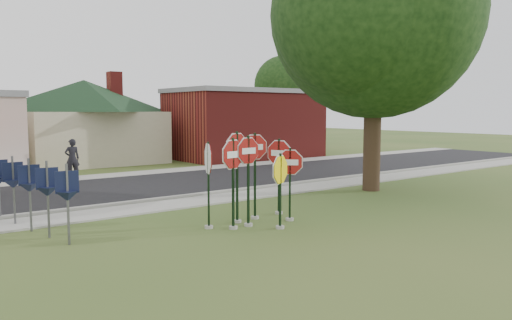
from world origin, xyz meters
TOP-DOWN VIEW (x-y plane):
  - ground at (0.00, 0.00)m, footprint 120.00×120.00m
  - sidewalk_near at (0.00, 5.50)m, footprint 60.00×1.60m
  - road at (0.00, 10.00)m, footprint 60.00×7.00m
  - sidewalk_far at (0.00, 14.30)m, footprint 60.00×1.60m
  - curb at (0.00, 6.50)m, footprint 60.00×0.20m
  - stop_sign_center at (-0.33, 1.42)m, footprint 1.07×0.24m
  - stop_sign_yellow at (0.19, 0.64)m, footprint 1.06×0.45m
  - stop_sign_left at (-0.87, 1.40)m, footprint 1.12×0.28m
  - stop_sign_right at (1.07, 1.25)m, footprint 0.80×0.72m
  - stop_sign_back_right at (0.40, 2.08)m, footprint 1.02×0.33m
  - stop_sign_back_left at (-0.33, 1.98)m, footprint 1.07×0.24m
  - stop_sign_far_right at (1.43, 2.18)m, footprint 0.48×1.05m
  - stop_sign_far_left at (-1.38, 1.87)m, footprint 0.43×1.10m
  - route_sign_row at (-5.40, 4.50)m, footprint 1.43×4.63m
  - building_house at (2.00, 22.00)m, footprint 11.60×11.60m
  - building_brick at (12.00, 18.50)m, footprint 10.20×6.20m
  - oak_tree at (7.50, 3.50)m, footprint 12.01×11.41m
  - bg_tree_right at (22.00, 26.00)m, footprint 5.60×5.60m
  - pedestrian at (-1.22, 14.39)m, footprint 0.71×0.49m

SIDE VIEW (x-z plane):
  - ground at x=0.00m, z-range 0.00..0.00m
  - road at x=0.00m, z-range 0.00..0.04m
  - sidewalk_near at x=0.00m, z-range 0.00..0.06m
  - sidewalk_far at x=0.00m, z-range 0.00..0.06m
  - curb at x=0.00m, z-range 0.00..0.14m
  - pedestrian at x=-1.22m, z-range 0.06..1.93m
  - route_sign_row at x=-5.40m, z-range 0.22..2.22m
  - stop_sign_yellow at x=0.19m, z-range 0.22..2.45m
  - stop_sign_right at x=1.07m, z-range 0.24..2.53m
  - stop_sign_far_right at x=1.43m, z-range 0.31..2.82m
  - stop_sign_far_left at x=-1.38m, z-range 0.32..2.86m
  - stop_sign_left at x=-0.87m, z-range 0.34..3.00m
  - stop_sign_center at x=-0.33m, z-range 0.34..3.02m
  - stop_sign_back_right at x=0.40m, z-range 0.34..3.06m
  - stop_sign_back_left at x=-0.33m, z-range 0.36..3.14m
  - building_brick at x=12.00m, z-range 0.03..4.78m
  - building_house at x=2.00m, z-range 0.55..6.75m
  - bg_tree_right at x=22.00m, z-range 1.38..9.78m
  - oak_tree at x=7.50m, z-range 1.47..12.82m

